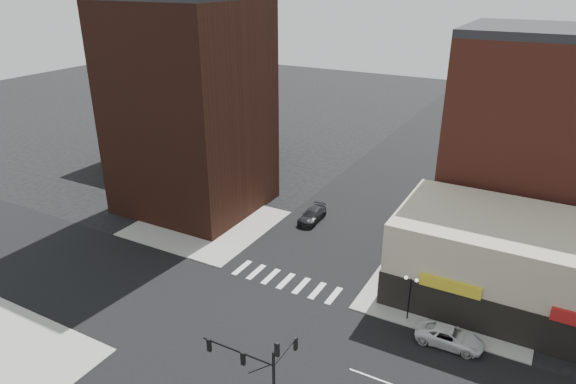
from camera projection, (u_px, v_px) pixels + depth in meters
The scene contains 13 objects.
ground at pixel (240, 328), 43.19m from camera, with size 240.00×240.00×0.00m, color black.
road_ew at pixel (240, 328), 43.19m from camera, with size 200.00×14.00×0.02m, color black.
road_ns at pixel (240, 328), 43.19m from camera, with size 14.00×200.00×0.02m, color black.
sidewalk_nw at pixel (206, 223), 61.29m from camera, with size 15.00×15.00×0.12m, color gray.
sidewalk_ne at pixel (453, 290), 48.41m from camera, with size 15.00×15.00×0.12m, color gray.
building_nw at pixel (190, 109), 61.63m from camera, with size 16.00×15.00×25.00m, color #391A12.
building_nw_low at pixel (190, 119), 82.43m from camera, with size 20.00×18.00×12.00m, color #391A12.
building_ne_midrise at pixel (541, 143), 54.20m from camera, with size 18.00×15.00×22.00m, color maroon.
building_ne_row at pixel (535, 276), 44.66m from camera, with size 24.20×12.20×8.00m.
traffic_signal at pixel (263, 370), 31.73m from camera, with size 5.59×3.09×7.77m.
street_lamp_ne at pixel (410, 287), 43.02m from camera, with size 1.22×0.32×4.16m.
white_suv at pixel (450, 337), 41.08m from camera, with size 2.46×5.34×1.48m, color silver.
dark_sedan_north at pixel (312, 215), 61.72m from camera, with size 2.11×5.18×1.50m, color black.
Camera 1 is at (20.57, -28.86, 27.54)m, focal length 32.00 mm.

